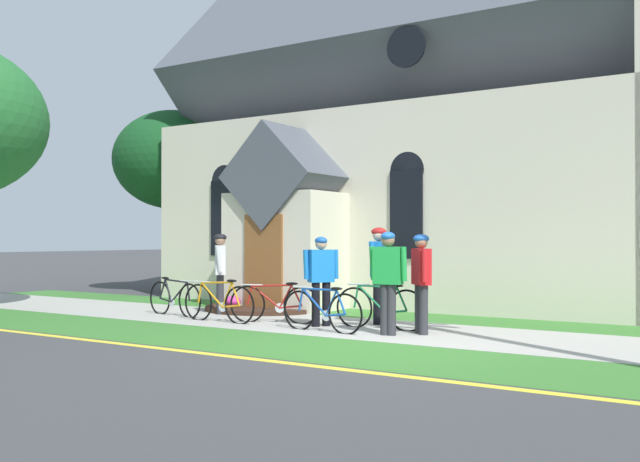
{
  "coord_description": "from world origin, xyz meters",
  "views": [
    {
      "loc": [
        5.1,
        -9.08,
        1.58
      ],
      "look_at": [
        -2.68,
        3.12,
        1.73
      ],
      "focal_mm": 39.91,
      "sensor_mm": 36.0,
      "label": 1
    }
  ],
  "objects_px": {
    "bicycle_silver": "(275,303)",
    "cyclist_in_yellow_jersey": "(220,267)",
    "cyclist_in_orange_jersey": "(388,275)",
    "yard_deciduous_tree": "(174,160)",
    "cyclist_in_white_jersey": "(379,267)",
    "cyclist_in_red_jersey": "(321,274)",
    "bicycle_red": "(322,310)",
    "church_sign": "(273,251)",
    "bicycle_white": "(380,307)",
    "bicycle_green": "(219,302)",
    "bicycle_black": "(174,298)",
    "cyclist_in_blue_jersey": "(421,276)"
  },
  "relations": [
    {
      "from": "cyclist_in_white_jersey",
      "to": "yard_deciduous_tree",
      "type": "relative_size",
      "value": 0.33
    },
    {
      "from": "cyclist_in_white_jersey",
      "to": "bicycle_green",
      "type": "bearing_deg",
      "value": -153.58
    },
    {
      "from": "church_sign",
      "to": "cyclist_in_yellow_jersey",
      "type": "xyz_separation_m",
      "value": [
        -0.27,
        -1.51,
        -0.31
      ]
    },
    {
      "from": "bicycle_red",
      "to": "bicycle_white",
      "type": "bearing_deg",
      "value": 52.06
    },
    {
      "from": "bicycle_black",
      "to": "cyclist_in_red_jersey",
      "type": "bearing_deg",
      "value": 1.97
    },
    {
      "from": "bicycle_black",
      "to": "cyclist_in_white_jersey",
      "type": "height_order",
      "value": "cyclist_in_white_jersey"
    },
    {
      "from": "cyclist_in_red_jersey",
      "to": "bicycle_red",
      "type": "bearing_deg",
      "value": -56.26
    },
    {
      "from": "bicycle_silver",
      "to": "bicycle_white",
      "type": "bearing_deg",
      "value": 7.16
    },
    {
      "from": "church_sign",
      "to": "bicycle_green",
      "type": "height_order",
      "value": "church_sign"
    },
    {
      "from": "bicycle_green",
      "to": "bicycle_red",
      "type": "bearing_deg",
      "value": -3.18
    },
    {
      "from": "bicycle_silver",
      "to": "cyclist_in_yellow_jersey",
      "type": "distance_m",
      "value": 2.06
    },
    {
      "from": "bicycle_green",
      "to": "cyclist_in_yellow_jersey",
      "type": "xyz_separation_m",
      "value": [
        -0.89,
        1.08,
        0.61
      ]
    },
    {
      "from": "bicycle_white",
      "to": "cyclist_in_orange_jersey",
      "type": "relative_size",
      "value": 1.05
    },
    {
      "from": "bicycle_white",
      "to": "cyclist_in_white_jersey",
      "type": "distance_m",
      "value": 0.99
    },
    {
      "from": "bicycle_green",
      "to": "bicycle_black",
      "type": "relative_size",
      "value": 1.05
    },
    {
      "from": "cyclist_in_blue_jersey",
      "to": "church_sign",
      "type": "bearing_deg",
      "value": 155.28
    },
    {
      "from": "bicycle_black",
      "to": "cyclist_in_blue_jersey",
      "type": "distance_m",
      "value": 5.45
    },
    {
      "from": "cyclist_in_red_jersey",
      "to": "cyclist_in_orange_jersey",
      "type": "bearing_deg",
      "value": -14.56
    },
    {
      "from": "cyclist_in_white_jersey",
      "to": "cyclist_in_orange_jersey",
      "type": "distance_m",
      "value": 1.54
    },
    {
      "from": "church_sign",
      "to": "bicycle_silver",
      "type": "distance_m",
      "value": 2.82
    },
    {
      "from": "bicycle_green",
      "to": "yard_deciduous_tree",
      "type": "distance_m",
      "value": 8.94
    },
    {
      "from": "bicycle_silver",
      "to": "bicycle_white",
      "type": "relative_size",
      "value": 0.98
    },
    {
      "from": "bicycle_green",
      "to": "bicycle_red",
      "type": "distance_m",
      "value": 2.4
    },
    {
      "from": "cyclist_in_yellow_jersey",
      "to": "church_sign",
      "type": "bearing_deg",
      "value": 79.92
    },
    {
      "from": "cyclist_in_white_jersey",
      "to": "cyclist_in_red_jersey",
      "type": "relative_size",
      "value": 1.11
    },
    {
      "from": "cyclist_in_orange_jersey",
      "to": "cyclist_in_white_jersey",
      "type": "bearing_deg",
      "value": 123.3
    },
    {
      "from": "bicycle_green",
      "to": "cyclist_in_yellow_jersey",
      "type": "distance_m",
      "value": 1.52
    },
    {
      "from": "church_sign",
      "to": "bicycle_silver",
      "type": "bearing_deg",
      "value": -53.21
    },
    {
      "from": "bicycle_silver",
      "to": "cyclist_in_orange_jersey",
      "type": "relative_size",
      "value": 1.02
    },
    {
      "from": "cyclist_in_white_jersey",
      "to": "cyclist_in_orange_jersey",
      "type": "relative_size",
      "value": 1.06
    },
    {
      "from": "cyclist_in_orange_jersey",
      "to": "yard_deciduous_tree",
      "type": "relative_size",
      "value": 0.31
    },
    {
      "from": "bicycle_red",
      "to": "yard_deciduous_tree",
      "type": "height_order",
      "value": "yard_deciduous_tree"
    },
    {
      "from": "cyclist_in_orange_jersey",
      "to": "cyclist_in_red_jersey",
      "type": "bearing_deg",
      "value": 165.44
    },
    {
      "from": "cyclist_in_red_jersey",
      "to": "cyclist_in_yellow_jersey",
      "type": "height_order",
      "value": "cyclist_in_yellow_jersey"
    },
    {
      "from": "cyclist_in_white_jersey",
      "to": "cyclist_in_orange_jersey",
      "type": "bearing_deg",
      "value": -56.7
    },
    {
      "from": "church_sign",
      "to": "bicycle_white",
      "type": "xyz_separation_m",
      "value": [
        3.67,
        -1.87,
        -0.92
      ]
    },
    {
      "from": "church_sign",
      "to": "cyclist_in_red_jersey",
      "type": "xyz_separation_m",
      "value": [
        2.62,
        -2.13,
        -0.36
      ]
    },
    {
      "from": "cyclist_in_blue_jersey",
      "to": "bicycle_red",
      "type": "bearing_deg",
      "value": -158.09
    },
    {
      "from": "cyclist_in_blue_jersey",
      "to": "cyclist_in_orange_jersey",
      "type": "height_order",
      "value": "cyclist_in_orange_jersey"
    },
    {
      "from": "bicycle_green",
      "to": "church_sign",
      "type": "bearing_deg",
      "value": 103.47
    },
    {
      "from": "bicycle_silver",
      "to": "cyclist_in_yellow_jersey",
      "type": "bearing_deg",
      "value": 161.57
    },
    {
      "from": "cyclist_in_white_jersey",
      "to": "cyclist_in_red_jersey",
      "type": "xyz_separation_m",
      "value": [
        -0.7,
        -0.88,
        -0.13
      ]
    },
    {
      "from": "cyclist_in_yellow_jersey",
      "to": "bicycle_red",
      "type": "bearing_deg",
      "value": -20.25
    },
    {
      "from": "cyclist_in_orange_jersey",
      "to": "yard_deciduous_tree",
      "type": "distance_m",
      "value": 11.51
    },
    {
      "from": "cyclist_in_red_jersey",
      "to": "bicycle_white",
      "type": "bearing_deg",
      "value": 13.76
    },
    {
      "from": "cyclist_in_white_jersey",
      "to": "bicycle_silver",
      "type": "bearing_deg",
      "value": -152.88
    },
    {
      "from": "bicycle_silver",
      "to": "cyclist_in_red_jersey",
      "type": "distance_m",
      "value": 1.17
    },
    {
      "from": "cyclist_in_blue_jersey",
      "to": "yard_deciduous_tree",
      "type": "distance_m",
      "value": 11.67
    },
    {
      "from": "church_sign",
      "to": "cyclist_in_yellow_jersey",
      "type": "bearing_deg",
      "value": -100.08
    },
    {
      "from": "cyclist_in_orange_jersey",
      "to": "bicycle_black",
      "type": "bearing_deg",
      "value": 176.78
    }
  ]
}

